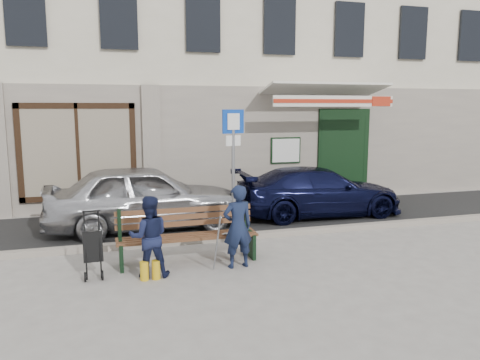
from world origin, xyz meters
name	(u,v)px	position (x,y,z in m)	size (l,w,h in m)	color
ground	(266,263)	(0.00, 0.00, 0.00)	(80.00, 80.00, 0.00)	#9E9991
asphalt_lane	(222,221)	(0.00, 3.10, 0.01)	(60.00, 3.20, 0.01)	#282828
curb	(241,236)	(0.00, 1.50, 0.06)	(60.00, 0.18, 0.12)	#9E9384
building	(181,35)	(0.01, 8.45, 4.97)	(20.00, 8.27, 10.00)	beige
car_silver	(145,197)	(-1.77, 2.89, 0.72)	(1.70, 4.23, 1.44)	#B1B2B6
car_navy	(319,192)	(2.43, 3.00, 0.60)	(1.68, 4.13, 1.20)	black
parking_sign	(233,152)	(-0.06, 1.87, 1.74)	(0.48, 0.14, 2.60)	gray
bench	(185,236)	(-1.32, 0.42, 0.46)	(2.40, 1.17, 0.98)	brown
man	(238,226)	(-0.52, -0.07, 0.70)	(0.51, 0.33, 1.39)	#151E3A
woman	(149,237)	(-1.97, -0.10, 0.65)	(0.63, 0.49, 1.29)	#151B3B
stroller	(93,248)	(-2.82, 0.14, 0.46)	(0.31, 0.43, 1.04)	black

